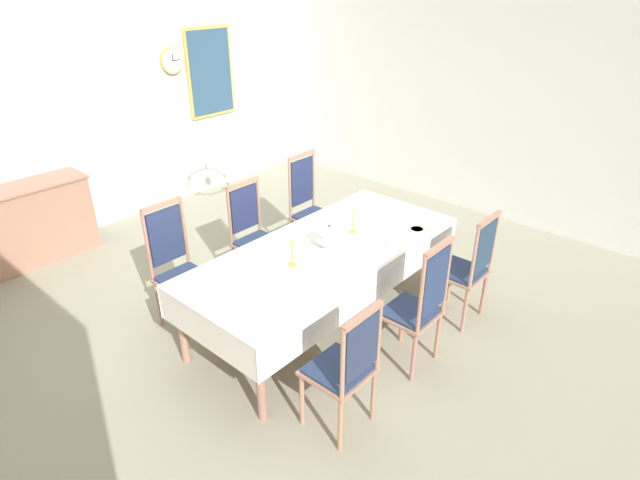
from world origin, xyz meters
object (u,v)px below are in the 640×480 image
chair_north_a (178,266)px  sideboard (26,225)px  framed_painting (210,72)px  chair_north_b (254,234)px  chair_south_a (346,366)px  soup_tureen (329,236)px  candlestick_west (292,251)px  spoon_primary (420,227)px  bowl_near_right (394,245)px  chair_south_c (468,266)px  chair_north_c (310,206)px  candlestick_east (353,219)px  spoon_secondary (398,241)px  bowl_near_left (417,230)px  dining_table (324,255)px  chair_south_b (418,304)px  mounted_clock (172,60)px

chair_north_a → sideboard: 2.32m
sideboard → framed_painting: size_ratio=1.18×
chair_north_b → framed_painting: size_ratio=0.92×
chair_north_a → chair_south_a: bearing=90.0°
chair_north_a → chair_north_b: 0.92m
soup_tureen → framed_painting: (1.50, 3.51, 0.84)m
candlestick_west → spoon_primary: bearing=-17.1°
bowl_near_right → spoon_primary: 0.51m
chair_south_a → chair_north_a: bearing=90.0°
chair_south_c → soup_tureen: bearing=129.8°
chair_north_c → candlestick_east: bearing=64.6°
chair_south_c → spoon_secondary: bearing=120.9°
spoon_primary → sideboard: size_ratio=0.12×
chair_north_a → spoon_secondary: size_ratio=6.76×
spoon_primary → chair_south_c: bearing=-83.9°
bowl_near_left → spoon_secondary: bowl_near_left is taller
candlestick_west → bowl_near_right: (0.85, -0.45, -0.12)m
dining_table → chair_south_b: (0.02, -0.99, -0.10)m
dining_table → chair_north_b: chair_north_b is taller
spoon_secondary → chair_north_a: bearing=146.9°
chair_south_b → bowl_near_left: 1.00m
soup_tureen → candlestick_west: candlestick_west is taller
bowl_near_right → dining_table: bearing=133.9°
chair_north_b → spoon_primary: bearing=123.3°
chair_north_a → chair_north_b: chair_north_a is taller
spoon_secondary → spoon_primary: bearing=12.3°
mounted_clock → framed_painting: size_ratio=0.28×
bowl_near_left → mounted_clock: 4.11m
spoon_primary → sideboard: bearing=134.2°
chair_south_c → framed_painting: (0.68, 4.49, 1.14)m
chair_south_a → soup_tureen: size_ratio=4.08×
chair_south_a → mounted_clock: bearing=67.5°
dining_table → chair_south_a: size_ratio=2.53×
mounted_clock → framed_painting: 0.65m
dining_table → candlestick_east: 0.47m
dining_table → chair_north_b: size_ratio=2.41×
chair_south_c → spoon_secondary: 0.68m
chair_north_b → candlestick_west: bearing=66.3°
bowl_near_left → chair_south_c: bearing=-85.0°
bowl_near_right → mounted_clock: size_ratio=0.47×
dining_table → candlestick_west: 0.47m
sideboard → chair_south_b: bearing=108.1°
bowl_near_left → bowl_near_right: size_ratio=0.88×
chair_north_a → mounted_clock: size_ratio=3.52×
candlestick_west → framed_painting: framed_painting is taller
bowl_near_left → spoon_primary: (0.11, 0.03, -0.01)m
candlestick_east → chair_north_c: bearing=64.6°
chair_south_c → candlestick_east: 1.14m
spoon_secondary → framed_painting: framed_painting is taller
bowl_near_left → sideboard: sideboard is taller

